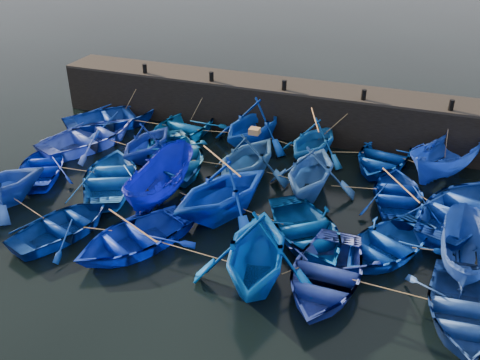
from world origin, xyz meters
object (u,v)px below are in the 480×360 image
(boat_8, at_px, (175,157))
(wooden_crate, at_px, (254,131))
(boat_0, at_px, (114,117))
(boat_13, at_px, (43,166))

(boat_8, distance_m, wooden_crate, 4.33)
(boat_0, height_order, boat_13, boat_0)
(boat_8, bearing_deg, boat_13, 170.16)
(boat_8, xyz_separation_m, wooden_crate, (3.91, 0.10, 1.86))
(boat_13, xyz_separation_m, wooden_crate, (9.29, 2.84, 2.01))
(boat_13, height_order, wooden_crate, wooden_crate)
(wooden_crate, bearing_deg, boat_13, -163.01)
(boat_0, relative_size, wooden_crate, 11.97)
(boat_13, bearing_deg, boat_8, 178.16)
(boat_0, xyz_separation_m, boat_8, (5.36, -3.29, 0.03))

